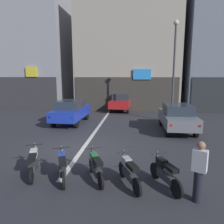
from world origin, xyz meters
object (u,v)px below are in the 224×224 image
(motorcycle_white_row_leftmost, at_px, (33,162))
(person_by_motorcycles, at_px, (199,171))
(street_lamp, at_px, (174,62))
(motorcycle_green_row_centre, at_px, (96,166))
(car_blue_crossing_near, at_px, (71,111))
(car_red_down_street, at_px, (121,101))
(car_grey_parked_kerbside, at_px, (177,117))
(motorcycle_black_row_rightmost, at_px, (165,173))
(motorcycle_blue_row_left_mid, at_px, (62,166))
(motorcycle_silver_row_right_mid, at_px, (129,171))

(motorcycle_white_row_leftmost, distance_m, person_by_motorcycles, 5.14)
(street_lamp, xyz_separation_m, motorcycle_green_row_centre, (-3.89, -8.98, -3.80))
(car_blue_crossing_near, distance_m, car_red_down_street, 6.63)
(car_grey_parked_kerbside, relative_size, person_by_motorcycles, 2.46)
(motorcycle_white_row_leftmost, distance_m, motorcycle_black_row_rightmost, 4.28)
(motorcycle_green_row_centre, bearing_deg, car_grey_parked_kerbside, 59.70)
(street_lamp, height_order, motorcycle_blue_row_left_mid, street_lamp)
(car_blue_crossing_near, height_order, car_red_down_street, same)
(motorcycle_white_row_leftmost, xyz_separation_m, motorcycle_blue_row_left_mid, (1.07, -0.19, 0.00))
(street_lamp, height_order, person_by_motorcycles, street_lamp)
(street_lamp, xyz_separation_m, motorcycle_silver_row_right_mid, (-2.82, -9.23, -3.80))
(car_blue_crossing_near, bearing_deg, street_lamp, 9.80)
(car_blue_crossing_near, height_order, motorcycle_silver_row_right_mid, car_blue_crossing_near)
(motorcycle_white_row_leftmost, bearing_deg, car_red_down_street, 81.34)
(street_lamp, height_order, motorcycle_black_row_rightmost, street_lamp)
(car_red_down_street, bearing_deg, motorcycle_green_row_centre, -89.65)
(motorcycle_blue_row_left_mid, distance_m, motorcycle_silver_row_right_mid, 2.14)
(motorcycle_blue_row_left_mid, bearing_deg, car_grey_parked_kerbside, 53.52)
(street_lamp, relative_size, person_by_motorcycles, 4.21)
(motorcycle_blue_row_left_mid, relative_size, motorcycle_silver_row_right_mid, 1.01)
(motorcycle_green_row_centre, bearing_deg, motorcycle_silver_row_right_mid, -12.79)
(person_by_motorcycles, bearing_deg, motorcycle_white_row_leftmost, 169.37)
(car_red_down_street, xyz_separation_m, motorcycle_white_row_leftmost, (-2.05, -13.49, -0.43))
(street_lamp, distance_m, motorcycle_black_row_rightmost, 10.10)
(car_red_down_street, height_order, motorcycle_green_row_centre, car_red_down_street)
(motorcycle_green_row_centre, bearing_deg, motorcycle_white_row_leftmost, 177.49)
(car_blue_crossing_near, height_order, motorcycle_blue_row_left_mid, car_blue_crossing_near)
(car_grey_parked_kerbside, height_order, person_by_motorcycles, person_by_motorcycles)
(car_grey_parked_kerbside, bearing_deg, person_by_motorcycles, -96.76)
(street_lamp, bearing_deg, car_blue_crossing_near, -170.20)
(street_lamp, bearing_deg, motorcycle_black_row_rightmost, -100.81)
(street_lamp, relative_size, motorcycle_black_row_rightmost, 4.55)
(motorcycle_silver_row_right_mid, relative_size, motorcycle_black_row_rightmost, 1.01)
(car_grey_parked_kerbside, distance_m, motorcycle_white_row_leftmost, 8.68)
(car_red_down_street, distance_m, motorcycle_silver_row_right_mid, 13.88)
(motorcycle_silver_row_right_mid, distance_m, motorcycle_black_row_rightmost, 1.07)
(motorcycle_silver_row_right_mid, bearing_deg, motorcycle_white_row_leftmost, 174.01)
(street_lamp, relative_size, motorcycle_green_row_centre, 4.56)
(street_lamp, xyz_separation_m, motorcycle_white_row_leftmost, (-6.03, -8.89, -3.80))
(car_grey_parked_kerbside, xyz_separation_m, street_lamp, (0.13, 2.54, 3.37))
(car_blue_crossing_near, relative_size, car_red_down_street, 0.98)
(car_red_down_street, relative_size, motorcycle_white_row_leftmost, 2.65)
(car_grey_parked_kerbside, distance_m, motorcycle_blue_row_left_mid, 8.15)
(motorcycle_blue_row_left_mid, height_order, motorcycle_green_row_centre, same)
(car_red_down_street, height_order, motorcycle_silver_row_right_mid, car_red_down_street)
(motorcycle_white_row_leftmost, bearing_deg, motorcycle_green_row_centre, -2.51)
(motorcycle_blue_row_left_mid, bearing_deg, motorcycle_black_row_rightmost, -1.95)
(car_red_down_street, bearing_deg, motorcycle_silver_row_right_mid, -85.24)
(car_grey_parked_kerbside, distance_m, person_by_motorcycles, 7.35)
(motorcycle_blue_row_left_mid, distance_m, motorcycle_green_row_centre, 1.07)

